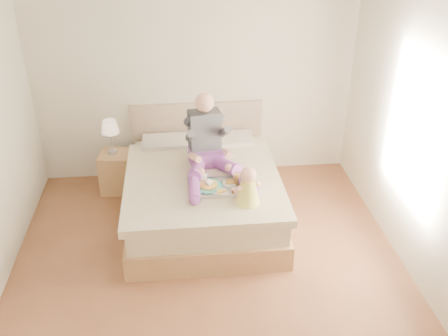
{
  "coord_description": "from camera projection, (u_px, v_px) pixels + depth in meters",
  "views": [
    {
      "loc": [
        -0.25,
        -3.83,
        3.4
      ],
      "look_at": [
        0.22,
        0.76,
        0.78
      ],
      "focal_mm": 40.0,
      "sensor_mm": 36.0,
      "label": 1
    }
  ],
  "objects": [
    {
      "name": "nightstand",
      "position": [
        118.0,
        172.0,
        6.28
      ],
      "size": [
        0.47,
        0.43,
        0.52
      ],
      "rotation": [
        0.0,
        0.0,
        -0.12
      ],
      "color": "#997247",
      "rests_on": "ground"
    },
    {
      "name": "tray",
      "position": [
        218.0,
        185.0,
        5.27
      ],
      "size": [
        0.52,
        0.42,
        0.14
      ],
      "rotation": [
        0.0,
        0.0,
        -0.06
      ],
      "color": "#B5B7BC",
      "rests_on": "bed"
    },
    {
      "name": "bed",
      "position": [
        202.0,
        190.0,
        5.8
      ],
      "size": [
        1.7,
        2.18,
        1.0
      ],
      "color": "#997247",
      "rests_on": "ground"
    },
    {
      "name": "baby",
      "position": [
        247.0,
        188.0,
        4.96
      ],
      "size": [
        0.29,
        0.37,
        0.41
      ],
      "rotation": [
        0.0,
        0.0,
        0.32
      ],
      "color": "#DDD745",
      "rests_on": "bed"
    },
    {
      "name": "adult",
      "position": [
        209.0,
        148.0,
        5.52
      ],
      "size": [
        0.73,
        1.1,
        0.87
      ],
      "rotation": [
        0.0,
        0.0,
        0.16
      ],
      "color": "purple",
      "rests_on": "bed"
    },
    {
      "name": "lamp",
      "position": [
        110.0,
        129.0,
        6.0
      ],
      "size": [
        0.21,
        0.21,
        0.44
      ],
      "color": "#B5B7BC",
      "rests_on": "nightstand"
    },
    {
      "name": "room",
      "position": [
        217.0,
        138.0,
        4.28
      ],
      "size": [
        4.02,
        4.22,
        2.71
      ],
      "color": "brown",
      "rests_on": "ground"
    }
  ]
}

